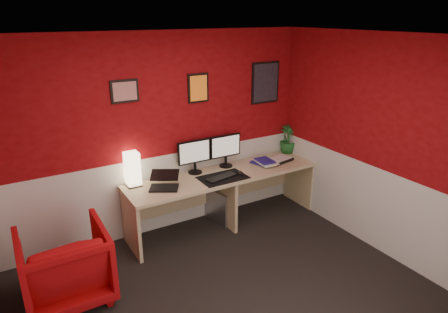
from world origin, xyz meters
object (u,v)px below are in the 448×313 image
(pc_tower, at_px, (221,205))
(shoji_lamp, at_px, (133,170))
(laptop, at_px, (164,180))
(potted_plant, at_px, (288,139))
(monitor_left, at_px, (195,152))
(monitor_right, at_px, (226,146))
(desk, at_px, (225,199))
(armchair, at_px, (65,265))
(zen_tray, at_px, (279,160))

(pc_tower, bearing_deg, shoji_lamp, 165.89)
(laptop, bearing_deg, potted_plant, 37.30)
(monitor_left, height_order, pc_tower, monitor_left)
(monitor_left, height_order, monitor_right, same)
(monitor_right, relative_size, potted_plant, 1.42)
(desk, distance_m, monitor_right, 0.71)
(armchair, bearing_deg, monitor_left, -158.26)
(armchair, bearing_deg, laptop, -160.09)
(desk, xyz_separation_m, shoji_lamp, (-1.13, 0.23, 0.56))
(desk, distance_m, potted_plant, 1.36)
(monitor_right, relative_size, zen_tray, 1.66)
(zen_tray, relative_size, armchair, 0.43)
(monitor_left, height_order, zen_tray, monitor_left)
(monitor_left, relative_size, pc_tower, 1.29)
(shoji_lamp, bearing_deg, monitor_left, -0.84)
(potted_plant, height_order, pc_tower, potted_plant)
(zen_tray, relative_size, potted_plant, 0.86)
(laptop, bearing_deg, monitor_right, 44.06)
(desk, height_order, potted_plant, potted_plant)
(armchair, bearing_deg, pc_tower, -163.73)
(monitor_left, distance_m, pc_tower, 0.86)
(zen_tray, distance_m, pc_tower, 1.04)
(laptop, distance_m, pc_tower, 1.07)
(pc_tower, bearing_deg, potted_plant, -3.42)
(pc_tower, bearing_deg, armchair, -172.83)
(monitor_right, height_order, pc_tower, monitor_right)
(desk, bearing_deg, armchair, -167.24)
(potted_plant, height_order, armchair, potted_plant)
(desk, bearing_deg, zen_tray, 0.97)
(monitor_left, relative_size, zen_tray, 1.66)
(laptop, relative_size, armchair, 0.40)
(shoji_lamp, height_order, monitor_right, monitor_right)
(laptop, bearing_deg, shoji_lamp, 166.22)
(shoji_lamp, height_order, potted_plant, potted_plant)
(shoji_lamp, relative_size, armchair, 0.49)
(monitor_right, xyz_separation_m, pc_tower, (-0.14, -0.09, -0.80))
(desk, bearing_deg, shoji_lamp, 168.50)
(potted_plant, bearing_deg, monitor_right, -179.12)
(desk, xyz_separation_m, armchair, (-2.08, -0.47, 0.01))
(armchair, bearing_deg, monitor_right, -162.43)
(desk, xyz_separation_m, monitor_left, (-0.31, 0.22, 0.66))
(pc_tower, bearing_deg, desk, -102.84)
(monitor_left, bearing_deg, desk, -34.76)
(monitor_right, bearing_deg, pc_tower, -145.72)
(potted_plant, bearing_deg, desk, -169.18)
(desk, xyz_separation_m, potted_plant, (1.22, 0.23, 0.57))
(laptop, relative_size, pc_tower, 0.73)
(potted_plant, xyz_separation_m, pc_tower, (-1.21, -0.11, -0.71))
(laptop, distance_m, potted_plant, 2.09)
(laptop, height_order, potted_plant, potted_plant)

